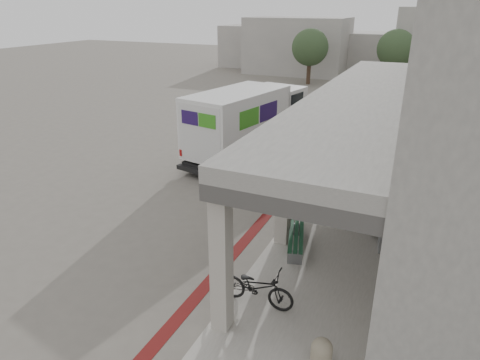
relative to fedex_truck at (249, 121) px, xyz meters
The scene contains 13 objects.
ground 7.97m from the fedex_truck, 74.95° to the right, with size 120.00×120.00×0.00m, color #666057.
bike_lane_stripe 6.52m from the fedex_truck, 61.30° to the right, with size 0.35×40.00×0.01m, color #5F1413.
sidewalk 9.77m from the fedex_truck, 51.31° to the right, with size 4.40×28.00×0.12m, color gray.
transit_building 9.50m from the fedex_truck, 18.82° to the right, with size 7.60×17.00×7.00m.
distant_backdrop 28.40m from the fedex_truck, 91.66° to the left, with size 28.00×10.00×6.50m.
tree_left 20.75m from the fedex_truck, 98.28° to the left, with size 3.20×3.20×4.80m.
tree_mid 22.89m from the fedex_truck, 79.86° to the left, with size 3.20×3.20×4.80m.
fedex_truck is the anchor object (origin of this frame).
bench 8.70m from the fedex_truck, 57.51° to the right, with size 0.91×1.95×0.45m.
bollard_near 12.99m from the fedex_truck, 60.35° to the right, with size 0.42×0.42×0.63m.
bollard_far 7.38m from the fedex_truck, 55.42° to the right, with size 0.40×0.40×0.60m.
utility_cabinet 9.45m from the fedex_truck, 41.57° to the right, with size 0.43×0.57×0.95m, color gray.
bicycle_black 11.05m from the fedex_truck, 65.71° to the right, with size 0.64×1.83×0.96m, color black.
Camera 1 is at (5.58, -10.22, 6.73)m, focal length 32.00 mm.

